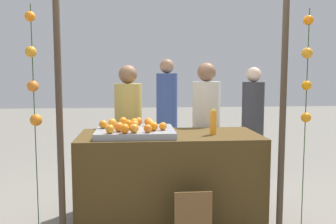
{
  "coord_description": "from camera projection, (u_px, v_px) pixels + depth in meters",
  "views": [
    {
      "loc": [
        -0.32,
        -3.57,
        1.47
      ],
      "look_at": [
        0.0,
        0.15,
        1.07
      ],
      "focal_mm": 39.73,
      "sensor_mm": 36.0,
      "label": 1
    }
  ],
  "objects": [
    {
      "name": "vendor_right",
      "position": [
        206.0,
        136.0,
        4.29
      ],
      "size": [
        0.32,
        0.32,
        1.58
      ],
      "color": "beige",
      "rests_on": "ground_plane"
    },
    {
      "name": "orange_3",
      "position": [
        163.0,
        126.0,
        3.47
      ],
      "size": [
        0.07,
        0.07,
        0.07
      ],
      "primitive_type": "sphere",
      "color": "orange",
      "rests_on": "orange_tray"
    },
    {
      "name": "orange_4",
      "position": [
        123.0,
        121.0,
        3.79
      ],
      "size": [
        0.08,
        0.08,
        0.08
      ],
      "primitive_type": "sphere",
      "color": "orange",
      "rests_on": "orange_tray"
    },
    {
      "name": "orange_0",
      "position": [
        148.0,
        122.0,
        3.75
      ],
      "size": [
        0.08,
        0.08,
        0.08
      ],
      "primitive_type": "sphere",
      "color": "orange",
      "rests_on": "orange_tray"
    },
    {
      "name": "orange_2",
      "position": [
        135.0,
        122.0,
        3.73
      ],
      "size": [
        0.08,
        0.08,
        0.08
      ],
      "primitive_type": "sphere",
      "color": "orange",
      "rests_on": "orange_tray"
    },
    {
      "name": "orange_13",
      "position": [
        148.0,
        128.0,
        3.34
      ],
      "size": [
        0.07,
        0.07,
        0.07
      ],
      "primitive_type": "sphere",
      "color": "orange",
      "rests_on": "orange_tray"
    },
    {
      "name": "orange_16",
      "position": [
        151.0,
        125.0,
        3.55
      ],
      "size": [
        0.08,
        0.08,
        0.08
      ],
      "primitive_type": "sphere",
      "color": "orange",
      "rests_on": "orange_tray"
    },
    {
      "name": "ground_plane",
      "position": [
        169.0,
        220.0,
        3.72
      ],
      "size": [
        24.0,
        24.0,
        0.0
      ],
      "primitive_type": "plane",
      "color": "gray"
    },
    {
      "name": "orange_5",
      "position": [
        138.0,
        121.0,
        3.82
      ],
      "size": [
        0.08,
        0.08,
        0.08
      ],
      "primitive_type": "sphere",
      "color": "orange",
      "rests_on": "orange_tray"
    },
    {
      "name": "orange_9",
      "position": [
        134.0,
        128.0,
        3.31
      ],
      "size": [
        0.08,
        0.08,
        0.08
      ],
      "primitive_type": "sphere",
      "color": "orange",
      "rests_on": "orange_tray"
    },
    {
      "name": "orange_7",
      "position": [
        110.0,
        129.0,
        3.29
      ],
      "size": [
        0.08,
        0.08,
        0.08
      ],
      "primitive_type": "sphere",
      "color": "orange",
      "rests_on": "orange_tray"
    },
    {
      "name": "canopy_post_right",
      "position": [
        283.0,
        119.0,
        3.25
      ],
      "size": [
        0.06,
        0.06,
        2.12
      ],
      "primitive_type": "cylinder",
      "color": "#473828",
      "rests_on": "ground_plane"
    },
    {
      "name": "orange_15",
      "position": [
        150.0,
        123.0,
        3.65
      ],
      "size": [
        0.08,
        0.08,
        0.08
      ],
      "primitive_type": "sphere",
      "color": "orange",
      "rests_on": "orange_tray"
    },
    {
      "name": "orange_10",
      "position": [
        103.0,
        124.0,
        3.59
      ],
      "size": [
        0.08,
        0.08,
        0.08
      ],
      "primitive_type": "sphere",
      "color": "orange",
      "rests_on": "orange_tray"
    },
    {
      "name": "orange_tray",
      "position": [
        135.0,
        132.0,
        3.56
      ],
      "size": [
        0.74,
        0.64,
        0.06
      ],
      "primitive_type": "cube",
      "color": "gray",
      "rests_on": "stall_counter"
    },
    {
      "name": "orange_1",
      "position": [
        135.0,
        124.0,
        3.6
      ],
      "size": [
        0.07,
        0.07,
        0.07
      ],
      "primitive_type": "sphere",
      "color": "orange",
      "rests_on": "orange_tray"
    },
    {
      "name": "orange_6",
      "position": [
        154.0,
        126.0,
        3.44
      ],
      "size": [
        0.08,
        0.08,
        0.08
      ],
      "primitive_type": "sphere",
      "color": "orange",
      "rests_on": "orange_tray"
    },
    {
      "name": "chalkboard_sign",
      "position": [
        193.0,
        221.0,
        3.09
      ],
      "size": [
        0.32,
        0.03,
        0.5
      ],
      "color": "brown",
      "rests_on": "ground_plane"
    },
    {
      "name": "stall_counter",
      "position": [
        169.0,
        177.0,
        3.67
      ],
      "size": [
        1.75,
        0.81,
        0.87
      ],
      "primitive_type": "cube",
      "color": "#4C3819",
      "rests_on": "ground_plane"
    },
    {
      "name": "juice_bottle",
      "position": [
        213.0,
        122.0,
        3.58
      ],
      "size": [
        0.06,
        0.06,
        0.25
      ],
      "color": "orange",
      "rests_on": "stall_counter"
    },
    {
      "name": "garland_strand_right",
      "position": [
        307.0,
        71.0,
        3.18
      ],
      "size": [
        0.1,
        0.1,
        2.01
      ],
      "color": "#2D4C23",
      "rests_on": "ground_plane"
    },
    {
      "name": "crowd_person_1",
      "position": [
        253.0,
        125.0,
        5.27
      ],
      "size": [
        0.31,
        0.31,
        1.54
      ],
      "color": "#333338",
      "rests_on": "ground_plane"
    },
    {
      "name": "garland_strand_left",
      "position": [
        33.0,
        79.0,
        3.0
      ],
      "size": [
        0.11,
        0.11,
        2.01
      ],
      "color": "#2D4C23",
      "rests_on": "ground_plane"
    },
    {
      "name": "orange_8",
      "position": [
        128.0,
        123.0,
        3.69
      ],
      "size": [
        0.07,
        0.07,
        0.07
      ],
      "primitive_type": "sphere",
      "color": "orange",
      "rests_on": "orange_tray"
    },
    {
      "name": "orange_11",
      "position": [
        119.0,
        127.0,
        3.38
      ],
      "size": [
        0.09,
        0.09,
        0.09
      ],
      "primitive_type": "sphere",
      "color": "orange",
      "rests_on": "orange_tray"
    },
    {
      "name": "orange_14",
      "position": [
        112.0,
        123.0,
        3.68
      ],
      "size": [
        0.08,
        0.08,
        0.08
      ],
      "primitive_type": "sphere",
      "color": "orange",
      "rests_on": "orange_tray"
    },
    {
      "name": "orange_12",
      "position": [
        125.0,
        129.0,
        3.29
      ],
      "size": [
        0.09,
        0.09,
        0.09
      ],
      "primitive_type": "sphere",
      "color": "orange",
      "rests_on": "orange_tray"
    },
    {
      "name": "crowd_person_0",
      "position": [
        167.0,
        115.0,
        5.98
      ],
      "size": [
        0.34,
        0.34,
        1.68
      ],
      "color": "#384C8C",
      "rests_on": "ground_plane"
    },
    {
      "name": "canopy_post_left",
      "position": [
        60.0,
        122.0,
        3.09
      ],
      "size": [
        0.06,
        0.06,
        2.12
      ],
      "primitive_type": "cylinder",
      "color": "#473828",
      "rests_on": "ground_plane"
    },
    {
      "name": "vendor_left",
      "position": [
        129.0,
        138.0,
        4.26
      ],
      "size": [
        0.31,
        0.31,
        1.55
      ],
      "color": "tan",
      "rests_on": "ground_plane"
    }
  ]
}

